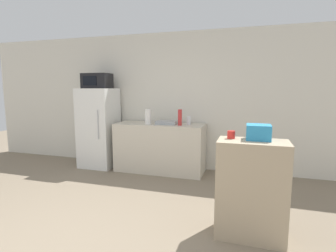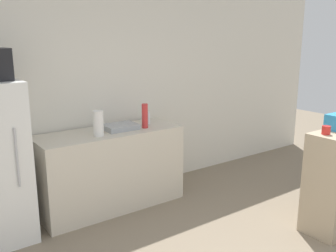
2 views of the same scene
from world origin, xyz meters
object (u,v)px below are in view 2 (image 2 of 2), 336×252
bottle_tall (145,116)px  bottle_short (147,118)px  jar (326,130)px  paper_towel_roll (98,123)px

bottle_tall → bottle_short: bottle_tall is taller
bottle_tall → bottle_short: (0.13, 0.15, -0.07)m
jar → paper_towel_roll: (-1.58, 1.65, -0.03)m
bottle_short → paper_towel_roll: size_ratio=0.54×
paper_towel_roll → bottle_tall: bearing=1.6°
bottle_short → paper_towel_roll: (-0.72, -0.17, 0.06)m
bottle_short → paper_towel_roll: bearing=-166.9°
bottle_tall → jar: bearing=-59.5°
bottle_short → jar: size_ratio=1.80×
bottle_short → paper_towel_roll: 0.74m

